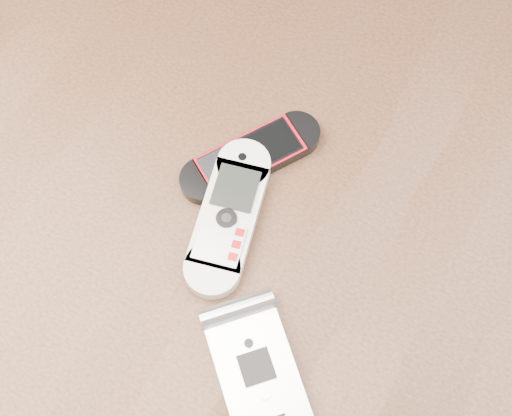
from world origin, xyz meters
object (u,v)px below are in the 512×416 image
object	(u,v)px
motorola_razr	(258,373)
nokia_black_red	(251,157)
table	(251,253)
nokia_white	(229,216)

from	to	relation	value
motorola_razr	nokia_black_red	bearing A→B (deg)	73.63
nokia_black_red	motorola_razr	bearing A→B (deg)	-27.69
table	nokia_black_red	distance (m)	0.12
table	motorola_razr	distance (m)	0.18
table	nokia_white	distance (m)	0.11
motorola_razr	table	bearing A→B (deg)	74.24
table	nokia_black_red	size ratio (longest dim) A/B	9.27
nokia_black_red	motorola_razr	world-z (taller)	motorola_razr
table	nokia_white	world-z (taller)	nokia_white
nokia_white	nokia_black_red	size ratio (longest dim) A/B	1.07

